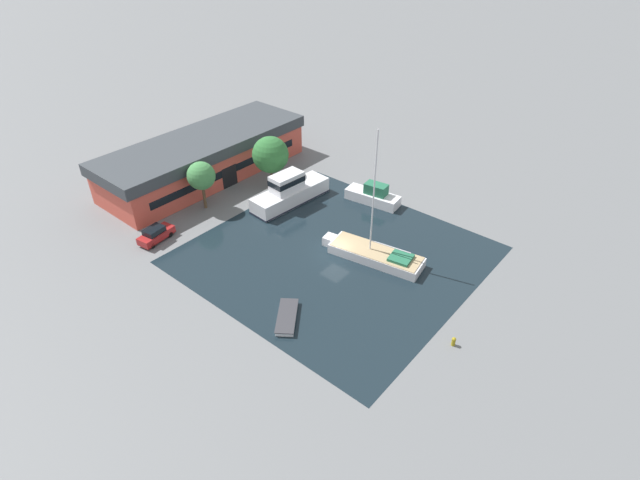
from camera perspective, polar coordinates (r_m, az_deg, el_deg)
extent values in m
plane|color=slate|center=(53.96, 1.73, -1.70)|extent=(440.00, 440.00, 0.00)
cube|color=black|center=(53.96, 1.73, -1.70)|extent=(27.36, 28.44, 0.01)
cube|color=#C64C3D|center=(70.57, -12.94, 8.69)|extent=(28.46, 9.85, 4.07)
cube|color=#383D42|center=(69.43, -13.23, 10.75)|extent=(29.31, 10.14, 1.50)
cube|color=black|center=(67.35, -10.28, 7.14)|extent=(2.40, 0.08, 2.85)
cube|color=black|center=(66.99, -10.35, 7.76)|extent=(24.14, 0.20, 1.02)
cylinder|color=brown|center=(62.98, -13.08, 4.86)|extent=(0.37, 0.37, 3.15)
sphere|color=#428447|center=(61.65, -13.43, 7.15)|extent=(3.41, 3.41, 3.41)
cylinder|color=brown|center=(66.63, -5.53, 7.21)|extent=(0.29, 0.29, 2.80)
sphere|color=#2D6B33|center=(65.23, -5.69, 9.68)|extent=(4.72, 4.72, 4.72)
cube|color=maroon|center=(58.72, -18.20, 0.53)|extent=(4.41, 2.31, 0.82)
cube|color=black|center=(58.26, -18.45, 1.03)|extent=(2.38, 1.81, 0.61)
cube|color=black|center=(58.84, -17.67, 1.52)|extent=(0.24, 1.36, 0.49)
cylinder|color=black|center=(60.11, -17.73, 1.03)|extent=(0.62, 0.29, 0.60)
cylinder|color=black|center=(59.10, -16.73, 0.61)|extent=(0.62, 0.29, 0.60)
cylinder|color=black|center=(58.81, -19.54, -0.18)|extent=(0.62, 0.29, 0.60)
cylinder|color=black|center=(57.78, -18.55, -0.63)|extent=(0.62, 0.29, 0.60)
cube|color=silver|center=(53.29, 6.41, -1.76)|extent=(4.75, 10.45, 1.05)
cube|color=silver|center=(55.29, 1.13, -0.01)|extent=(1.59, 1.42, 1.05)
cube|color=tan|center=(52.96, 6.45, -1.28)|extent=(4.56, 10.03, 0.08)
cylinder|color=silver|center=(49.57, 6.16, 5.29)|extent=(0.16, 0.16, 13.40)
cylinder|color=silver|center=(51.84, 8.04, -0.75)|extent=(0.87, 4.49, 0.12)
cube|color=#236647|center=(52.05, 9.22, -2.01)|extent=(2.52, 2.55, 0.30)
cube|color=silver|center=(62.98, -3.39, 5.14)|extent=(11.01, 3.97, 1.95)
cube|color=black|center=(63.40, -3.37, 4.49)|extent=(11.12, 4.04, 0.18)
cube|color=silver|center=(61.68, -3.83, 6.62)|extent=(4.27, 2.57, 2.15)
cube|color=black|center=(61.58, -3.84, 6.80)|extent=(4.35, 2.64, 0.69)
cube|color=white|center=(46.29, -3.80, -8.82)|extent=(4.52, 3.94, 0.41)
cube|color=#333338|center=(46.12, -3.81, -8.60)|extent=(4.72, 4.12, 0.08)
cube|color=white|center=(63.34, 6.02, 4.86)|extent=(3.11, 7.13, 1.32)
cube|color=#236647|center=(62.53, 6.43, 5.81)|extent=(1.91, 2.94, 1.34)
cylinder|color=olive|center=(45.36, 14.99, -11.26)|extent=(0.34, 0.34, 0.59)
sphere|color=olive|center=(45.08, 15.06, -10.91)|extent=(0.38, 0.38, 0.38)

